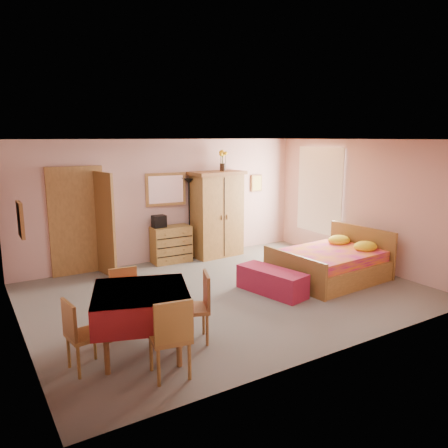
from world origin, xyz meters
TOP-DOWN VIEW (x-y plane):
  - floor at (0.00, 0.00)m, footprint 6.50×6.50m
  - ceiling at (0.00, 0.00)m, footprint 6.50×6.50m
  - wall_back at (0.00, 2.50)m, footprint 6.50×0.10m
  - wall_front at (0.00, -2.50)m, footprint 6.50×0.10m
  - wall_left at (-3.25, 0.00)m, footprint 0.10×5.00m
  - wall_right at (3.25, 0.00)m, footprint 0.10×5.00m
  - doorway at (-1.90, 2.47)m, footprint 1.06×0.12m
  - window at (3.21, 1.20)m, footprint 0.08×1.40m
  - picture_left at (-3.22, -0.60)m, footprint 0.04×0.32m
  - picture_back at (2.35, 2.47)m, footprint 0.30×0.04m
  - chest_of_drawers at (-0.03, 2.24)m, footprint 0.84×0.44m
  - wall_mirror at (-0.03, 2.45)m, footprint 0.89×0.12m
  - stereo at (-0.28, 2.29)m, footprint 0.28×0.21m
  - floor_lamp at (0.45, 2.32)m, footprint 0.24×0.24m
  - wardrobe at (1.07, 2.17)m, footprint 1.26×0.72m
  - sunflower_vase at (1.25, 2.23)m, footprint 0.19×0.19m
  - bed at (2.01, -0.37)m, footprint 2.05×1.66m
  - bench at (0.64, -0.39)m, footprint 0.72×1.33m
  - dining_table at (-2.04, -1.27)m, footprint 1.43×1.43m
  - chair_south at (-1.97, -1.91)m, footprint 0.49×0.49m
  - chair_north at (-1.98, -0.53)m, footprint 0.43×0.43m
  - chair_west at (-2.72, -1.28)m, footprint 0.43×0.43m
  - chair_east at (-1.36, -1.29)m, footprint 0.54×0.54m

SIDE VIEW (x-z plane):
  - floor at x=0.00m, z-range 0.00..0.00m
  - bench at x=0.64m, z-range 0.00..0.42m
  - chest_of_drawers at x=-0.03m, z-range 0.00..0.78m
  - dining_table at x=-2.04m, z-range 0.00..0.82m
  - chair_west at x=-2.72m, z-range 0.00..0.86m
  - chair_north at x=-1.98m, z-range 0.00..0.86m
  - bed at x=2.01m, z-range 0.00..0.91m
  - chair_east at x=-1.36m, z-range 0.00..0.92m
  - chair_south at x=-1.97m, z-range 0.00..0.94m
  - floor_lamp at x=0.45m, z-range 0.00..1.77m
  - stereo at x=-0.28m, z-range 0.78..1.04m
  - wardrobe at x=1.07m, z-range 0.00..1.90m
  - doorway at x=-1.90m, z-range -0.05..2.10m
  - wall_back at x=0.00m, z-range 0.00..2.60m
  - wall_front at x=0.00m, z-range 0.00..2.60m
  - wall_left at x=-3.25m, z-range 0.00..2.60m
  - wall_right at x=3.25m, z-range 0.00..2.60m
  - window at x=3.21m, z-range 0.48..2.42m
  - picture_back at x=2.35m, z-range 1.35..1.75m
  - wall_mirror at x=-0.03m, z-range 1.20..1.90m
  - picture_left at x=-3.22m, z-range 1.49..1.91m
  - sunflower_vase at x=1.25m, z-range 1.90..2.36m
  - ceiling at x=0.00m, z-range 2.60..2.60m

